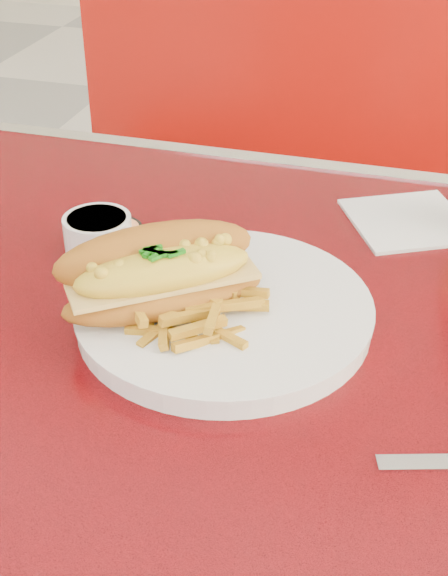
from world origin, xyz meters
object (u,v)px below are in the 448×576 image
(diner_table, at_px, (225,440))
(mac_hoagie, at_px, (160,273))
(gravy_ramekin, at_px, (98,233))
(fork, at_px, (265,328))
(booth_bench_far, at_px, (330,295))
(dinner_plate, at_px, (224,312))
(sauce_cup_left, at_px, (119,236))

(diner_table, xyz_separation_m, mac_hoagie, (-0.06, -0.02, 0.22))
(mac_hoagie, relative_size, gravy_ramekin, 2.68)
(diner_table, distance_m, mac_hoagie, 0.23)
(mac_hoagie, bearing_deg, fork, -41.23)
(booth_bench_far, distance_m, mac_hoagie, 0.99)
(booth_bench_far, relative_size, mac_hoagie, 5.47)
(diner_table, xyz_separation_m, dinner_plate, (-0.00, 0.00, 0.17))
(diner_table, relative_size, gravy_ramekin, 15.03)
(mac_hoagie, bearing_deg, dinner_plate, -18.08)
(fork, xyz_separation_m, gravy_ramekin, (-0.23, 0.12, 0.00))
(diner_table, height_order, gravy_ramekin, gravy_ramekin)
(diner_table, xyz_separation_m, gravy_ramekin, (-0.18, 0.10, 0.18))
(booth_bench_far, relative_size, dinner_plate, 3.75)
(diner_table, distance_m, gravy_ramekin, 0.27)
(diner_table, relative_size, booth_bench_far, 1.03)
(booth_bench_far, bearing_deg, gravy_ramekin, -104.05)
(sauce_cup_left, bearing_deg, fork, -33.23)
(diner_table, bearing_deg, dinner_plate, 151.13)
(dinner_plate, bearing_deg, mac_hoagie, -161.85)
(dinner_plate, bearing_deg, gravy_ramekin, 151.97)
(gravy_ramekin, height_order, sauce_cup_left, gravy_ramekin)
(booth_bench_far, relative_size, sauce_cup_left, 20.94)
(diner_table, xyz_separation_m, fork, (0.05, -0.03, 0.18))
(booth_bench_far, distance_m, sauce_cup_left, 0.88)
(diner_table, relative_size, dinner_plate, 3.84)
(fork, relative_size, sauce_cup_left, 2.43)
(diner_table, relative_size, sauce_cup_left, 21.46)
(diner_table, height_order, mac_hoagie, mac_hoagie)
(dinner_plate, relative_size, fork, 2.30)
(mac_hoagie, xyz_separation_m, gravy_ramekin, (-0.12, 0.11, -0.04))
(mac_hoagie, xyz_separation_m, sauce_cup_left, (-0.10, 0.13, -0.04))
(mac_hoagie, bearing_deg, booth_bench_far, 49.62)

